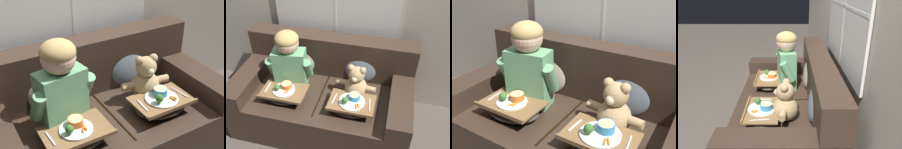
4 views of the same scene
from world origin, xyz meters
TOP-DOWN VIEW (x-y plane):
  - ground_plane at (0.00, 0.00)m, footprint 14.00×14.00m
  - wall_back_with_window at (0.00, 0.60)m, footprint 8.00×0.08m
  - couch at (0.00, 0.06)m, footprint 1.82×0.95m
  - throw_pillow_behind_child at (-0.34, 0.29)m, footprint 0.40×0.19m
  - throw_pillow_behind_teddy at (0.34, 0.29)m, footprint 0.37×0.18m
  - child_figure at (-0.34, 0.03)m, footprint 0.48×0.26m
  - teddy_bear at (0.34, 0.02)m, footprint 0.40×0.28m
  - lap_tray_child at (-0.34, -0.18)m, footprint 0.44×0.30m
  - lap_tray_teddy at (0.34, -0.18)m, footprint 0.44×0.30m

SIDE VIEW (x-z plane):
  - ground_plane at x=0.00m, z-range 0.00..0.00m
  - couch at x=0.00m, z-range -0.13..0.79m
  - lap_tray_child at x=-0.34m, z-range 0.43..0.61m
  - lap_tray_teddy at x=0.34m, z-range 0.43..0.62m
  - teddy_bear at x=0.34m, z-range 0.44..0.81m
  - throw_pillow_behind_child at x=-0.34m, z-range 0.45..0.86m
  - throw_pillow_behind_teddy at x=0.34m, z-range 0.46..0.85m
  - child_figure at x=-0.34m, z-range 0.50..1.15m
  - wall_back_with_window at x=0.00m, z-range 0.00..2.60m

